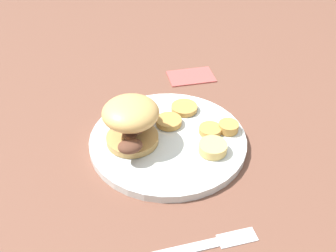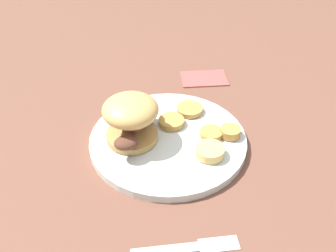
{
  "view_description": "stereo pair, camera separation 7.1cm",
  "coord_description": "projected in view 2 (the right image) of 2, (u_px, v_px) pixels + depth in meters",
  "views": [
    {
      "loc": [
        0.18,
        0.52,
        0.48
      ],
      "look_at": [
        0.0,
        0.0,
        0.04
      ],
      "focal_mm": 42.0,
      "sensor_mm": 36.0,
      "label": 1
    },
    {
      "loc": [
        0.11,
        0.54,
        0.48
      ],
      "look_at": [
        0.0,
        0.0,
        0.04
      ],
      "focal_mm": 42.0,
      "sensor_mm": 36.0,
      "label": 2
    }
  ],
  "objects": [
    {
      "name": "potato_round_1",
      "position": [
        211.0,
        133.0,
        0.72
      ],
      "size": [
        0.04,
        0.04,
        0.01
      ],
      "primitive_type": "cylinder",
      "color": "#BC8942",
      "rests_on": "dinner_plate"
    },
    {
      "name": "fork",
      "position": [
        188.0,
        247.0,
        0.56
      ],
      "size": [
        0.16,
        0.03,
        0.0
      ],
      "color": "silver",
      "rests_on": "ground_plane"
    },
    {
      "name": "dinner_plate",
      "position": [
        168.0,
        140.0,
        0.73
      ],
      "size": [
        0.29,
        0.29,
        0.02
      ],
      "color": "silver",
      "rests_on": "ground_plane"
    },
    {
      "name": "ground_plane",
      "position": [
        168.0,
        143.0,
        0.73
      ],
      "size": [
        4.0,
        4.0,
        0.0
      ],
      "primitive_type": "plane",
      "color": "brown"
    },
    {
      "name": "napkin",
      "position": [
        204.0,
        78.0,
        0.91
      ],
      "size": [
        0.11,
        0.08,
        0.01
      ],
      "primitive_type": "cube",
      "rotation": [
        0.0,
        0.0,
        6.17
      ],
      "color": "#B24C47",
      "rests_on": "ground_plane"
    },
    {
      "name": "potato_round_2",
      "position": [
        210.0,
        151.0,
        0.68
      ],
      "size": [
        0.05,
        0.05,
        0.02
      ],
      "primitive_type": "cylinder",
      "color": "#DBB766",
      "rests_on": "dinner_plate"
    },
    {
      "name": "potato_round_3",
      "position": [
        230.0,
        132.0,
        0.72
      ],
      "size": [
        0.04,
        0.04,
        0.02
      ],
      "primitive_type": "cylinder",
      "color": "#BC8942",
      "rests_on": "dinner_plate"
    },
    {
      "name": "sandwich",
      "position": [
        131.0,
        117.0,
        0.69
      ],
      "size": [
        0.11,
        0.13,
        0.09
      ],
      "color": "tan",
      "rests_on": "dinner_plate"
    },
    {
      "name": "potato_round_0",
      "position": [
        171.0,
        122.0,
        0.75
      ],
      "size": [
        0.05,
        0.05,
        0.01
      ],
      "primitive_type": "cylinder",
      "color": "#BC8942",
      "rests_on": "dinner_plate"
    },
    {
      "name": "potato_round_4",
      "position": [
        190.0,
        109.0,
        0.78
      ],
      "size": [
        0.05,
        0.05,
        0.01
      ],
      "primitive_type": "cylinder",
      "color": "#BC8942",
      "rests_on": "dinner_plate"
    }
  ]
}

